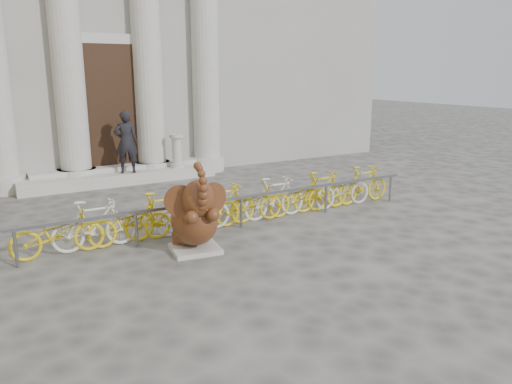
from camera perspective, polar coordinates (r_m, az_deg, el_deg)
ground at (r=7.93m, az=4.02°, el=-11.78°), size 80.00×80.00×0.00m
classical_building at (r=21.35m, az=-20.61°, el=19.81°), size 22.00×10.70×12.00m
entrance_steps at (r=16.13m, az=-15.28°, el=1.67°), size 6.00×1.20×0.36m
elephant_statue at (r=9.58m, az=-7.00°, el=-3.10°), size 1.19×1.39×1.80m
bike_rack at (r=11.22m, az=-2.39°, el=-1.32°), size 9.49×0.53×1.00m
pedestrian at (r=15.65m, az=-14.62°, el=5.55°), size 0.78×0.62×1.90m
balustrade_post at (r=16.28m, az=-9.05°, el=4.52°), size 0.44×0.44×1.07m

